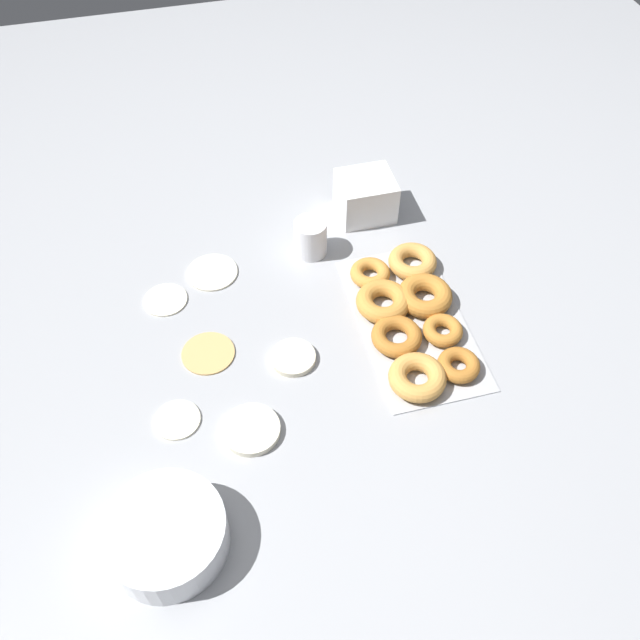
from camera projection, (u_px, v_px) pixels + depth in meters
ground_plane at (285, 331)px, 1.42m from camera, size 3.00×3.00×0.00m
pancake_0 at (177, 419)px, 1.28m from camera, size 0.09×0.09×0.01m
pancake_1 at (208, 353)px, 1.38m from camera, size 0.11×0.11×0.01m
pancake_2 at (292, 358)px, 1.37m from camera, size 0.09×0.09×0.01m
pancake_3 at (212, 272)px, 1.52m from camera, size 0.11×0.11×0.01m
pancake_4 at (251, 430)px, 1.26m from camera, size 0.11×0.11×0.01m
pancake_5 at (165, 299)px, 1.47m from camera, size 0.09×0.09×0.01m
donut_tray at (410, 315)px, 1.42m from camera, size 0.42×0.22×0.04m
batter_bowl at (166, 535)px, 1.10m from camera, size 0.20×0.20×0.07m
container_stack at (366, 196)px, 1.62m from camera, size 0.12×0.13×0.10m
paper_cup at (310, 238)px, 1.54m from camera, size 0.07×0.07×0.09m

